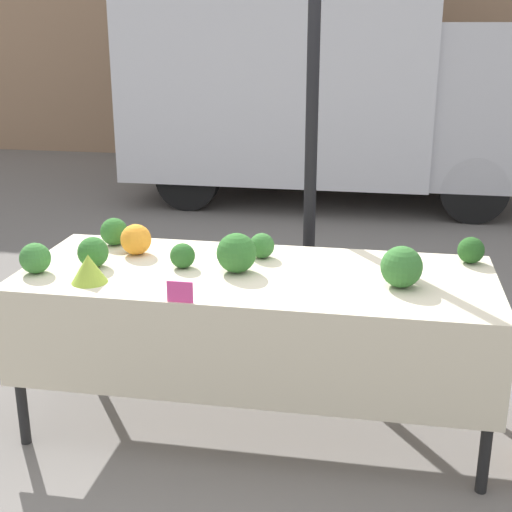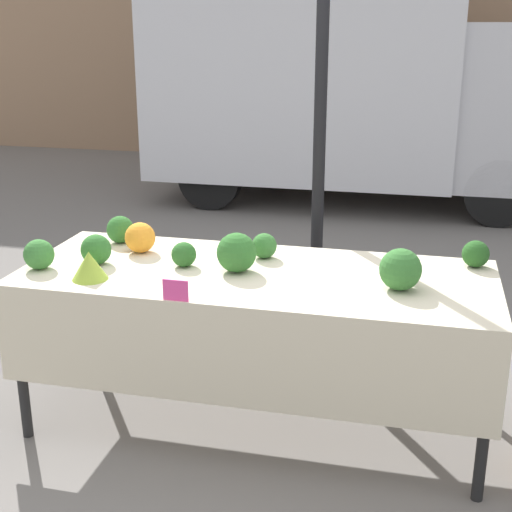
# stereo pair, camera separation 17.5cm
# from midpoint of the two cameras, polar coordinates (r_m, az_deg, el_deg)

# --- Properties ---
(ground_plane) EXTENTS (40.00, 40.00, 0.00)m
(ground_plane) POSITION_cam_midpoint_polar(r_m,az_deg,el_deg) (3.71, -1.38, -13.09)
(ground_plane) COLOR slate
(tent_pole) EXTENTS (0.07, 0.07, 2.70)m
(tent_pole) POSITION_cam_midpoint_polar(r_m,az_deg,el_deg) (4.02, 3.21, 9.96)
(tent_pole) COLOR black
(tent_pole) RESTS_ON ground_plane
(parked_truck) EXTENTS (4.36, 1.99, 2.56)m
(parked_truck) POSITION_cam_midpoint_polar(r_m,az_deg,el_deg) (8.10, 4.46, 14.06)
(parked_truck) COLOR silver
(parked_truck) RESTS_ON ground_plane
(market_table) EXTENTS (2.23, 0.89, 0.80)m
(market_table) POSITION_cam_midpoint_polar(r_m,az_deg,el_deg) (3.33, -1.70, -3.13)
(market_table) COLOR beige
(market_table) RESTS_ON ground_plane
(orange_cauliflower) EXTENTS (0.16, 0.16, 0.16)m
(orange_cauliflower) POSITION_cam_midpoint_polar(r_m,az_deg,el_deg) (3.66, -10.94, 1.30)
(orange_cauliflower) COLOR orange
(orange_cauliflower) RESTS_ON market_table
(romanesco_head) EXTENTS (0.17, 0.17, 0.13)m
(romanesco_head) POSITION_cam_midpoint_polar(r_m,az_deg,el_deg) (3.32, -14.71, -0.99)
(romanesco_head) COLOR #93B238
(romanesco_head) RESTS_ON market_table
(broccoli_head_0) EXTENTS (0.15, 0.15, 0.15)m
(broccoli_head_0) POSITION_cam_midpoint_polar(r_m,az_deg,el_deg) (3.84, -12.57, 1.91)
(broccoli_head_0) COLOR #2D6628
(broccoli_head_0) RESTS_ON market_table
(broccoli_head_1) EXTENTS (0.19, 0.19, 0.19)m
(broccoli_head_1) POSITION_cam_midpoint_polar(r_m,az_deg,el_deg) (3.20, 10.04, -0.87)
(broccoli_head_1) COLOR #336B2D
(broccoli_head_1) RESTS_ON market_table
(broccoli_head_2) EXTENTS (0.13, 0.13, 0.13)m
(broccoli_head_2) POSITION_cam_midpoint_polar(r_m,az_deg,el_deg) (3.55, -0.94, 0.82)
(broccoli_head_2) COLOR #336B2D
(broccoli_head_2) RESTS_ON market_table
(broccoli_head_3) EXTENTS (0.15, 0.15, 0.15)m
(broccoli_head_3) POSITION_cam_midpoint_polar(r_m,az_deg,el_deg) (3.51, -18.62, -0.18)
(broccoli_head_3) COLOR #387533
(broccoli_head_3) RESTS_ON market_table
(broccoli_head_4) EXTENTS (0.13, 0.13, 0.13)m
(broccoli_head_4) POSITION_cam_midpoint_polar(r_m,az_deg,el_deg) (3.60, 15.50, 0.44)
(broccoli_head_4) COLOR #23511E
(broccoli_head_4) RESTS_ON market_table
(broccoli_head_5) EXTENTS (0.19, 0.19, 0.19)m
(broccoli_head_5) POSITION_cam_midpoint_polar(r_m,az_deg,el_deg) (3.34, -3.07, 0.23)
(broccoli_head_5) COLOR #2D6628
(broccoli_head_5) RESTS_ON market_table
(broccoli_head_6) EXTENTS (0.12, 0.12, 0.12)m
(broccoli_head_6) POSITION_cam_midpoint_polar(r_m,az_deg,el_deg) (3.43, -7.35, 0.02)
(broccoli_head_6) COLOR #285B23
(broccoli_head_6) RESTS_ON market_table
(broccoli_head_7) EXTENTS (0.15, 0.15, 0.15)m
(broccoli_head_7) POSITION_cam_midpoint_polar(r_m,az_deg,el_deg) (3.52, -14.31, 0.28)
(broccoli_head_7) COLOR #2D6628
(broccoli_head_7) RESTS_ON market_table
(price_sign) EXTENTS (0.11, 0.01, 0.09)m
(price_sign) POSITION_cam_midpoint_polar(r_m,az_deg,el_deg) (3.02, -7.76, -2.88)
(price_sign) COLOR #EF4793
(price_sign) RESTS_ON market_table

